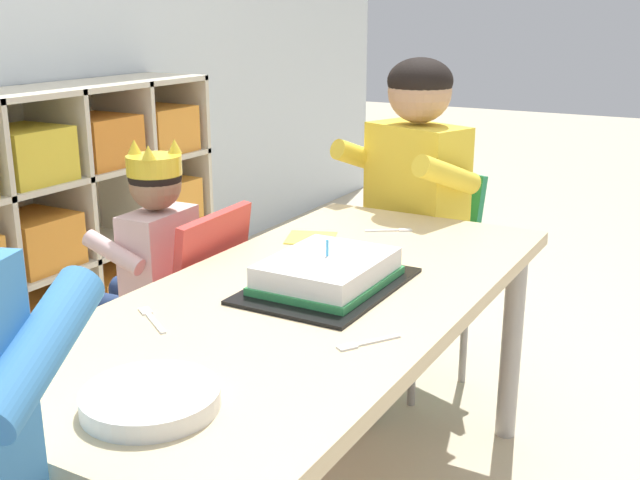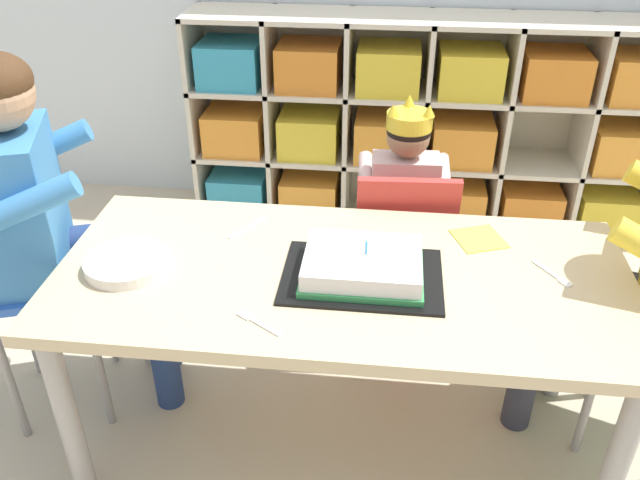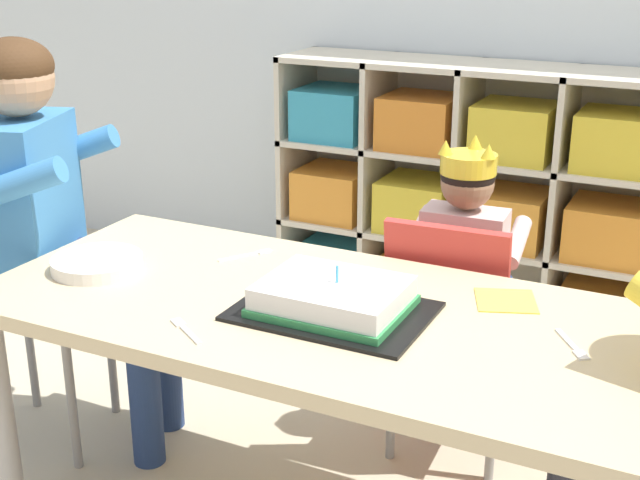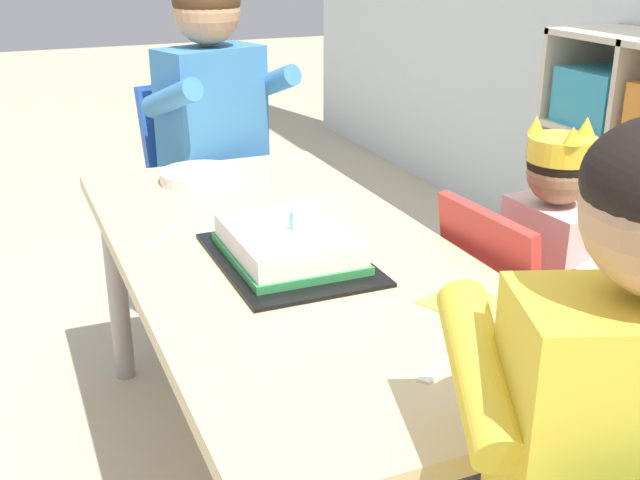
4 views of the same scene
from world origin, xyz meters
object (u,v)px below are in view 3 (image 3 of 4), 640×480
Objects in this scene: adult_helper_seated at (53,202)px; paper_plate_stack at (97,263)px; child_with_crown at (467,256)px; birthday_cake_on_tray at (333,300)px; fork_at_table_front_edge at (185,329)px; fork_scattered_mid_table at (573,346)px; activity_table at (315,336)px; fork_by_napkin at (249,255)px; classroom_chair_adult_side at (18,272)px; classroom_chair_blue at (453,317)px.

adult_helper_seated reaches higher than paper_plate_stack.
paper_plate_stack is at bearing 39.05° from child_with_crown.
child_with_crown is at bearing -81.57° from adult_helper_seated.
birthday_cake_on_tray is at bearing 77.29° from child_with_crown.
child_with_crown is at bearing 101.37° from fork_at_table_front_edge.
fork_scattered_mid_table is at bearing 121.05° from child_with_crown.
birthday_cake_on_tray is 1.88× the size of paper_plate_stack.
fork_by_napkin is at bearing 145.10° from activity_table.
adult_helper_seated reaches higher than fork_scattered_mid_table.
fork_by_napkin is at bearing -98.99° from adult_helper_seated.
child_with_crown is at bearing 80.49° from birthday_cake_on_tray.
fork_by_napkin is (-0.32, 0.21, -0.03)m from birthday_cake_on_tray.
classroom_chair_adult_side is 0.71× the size of adult_helper_seated.
classroom_chair_blue is 6.05× the size of fork_at_table_front_edge.
activity_table is 0.81m from adult_helper_seated.
activity_table is 6.89× the size of paper_plate_stack.
adult_helper_seated is (-0.95, -0.37, 0.28)m from classroom_chair_blue.
birthday_cake_on_tray is at bearing -113.60° from classroom_chair_adult_side.
paper_plate_stack is 1.66× the size of fork_by_napkin.
fork_by_napkin is 1.11× the size of fork_scattered_mid_table.
classroom_chair_blue is at bearing 77.69° from birthday_cake_on_tray.
activity_table is at bearing 84.81° from fork_at_table_front_edge.
classroom_chair_adult_side is 2.00× the size of birthday_cake_on_tray.
paper_plate_stack is (-0.54, -0.04, 0.09)m from activity_table.
birthday_cake_on_tray reaches higher than classroom_chair_blue.
child_with_crown is 0.58m from fork_by_napkin.
classroom_chair_blue reaches higher than paper_plate_stack.
classroom_chair_blue is at bearing 89.72° from child_with_crown.
activity_table is 0.53m from fork_scattered_mid_table.
birthday_cake_on_tray is at bearing -20.61° from activity_table.
fork_scattered_mid_table and fork_at_table_front_edge have the same top height.
classroom_chair_blue is 0.79m from fork_at_table_front_edge.
child_with_crown is at bearing -82.42° from classroom_chair_adult_side.
birthday_cake_on_tray reaches higher than fork_scattered_mid_table.
fork_at_table_front_edge is (0.62, -0.32, -0.09)m from adult_helper_seated.
child_with_crown is 7.53× the size of fork_at_table_front_edge.
fork_scattered_mid_table is (0.52, 0.04, 0.07)m from activity_table.
classroom_chair_adult_side reaches higher than activity_table.
fork_scattered_mid_table is (1.42, -0.02, 0.11)m from classroom_chair_adult_side.
classroom_chair_blue reaches higher than activity_table.
classroom_chair_blue is 3.29× the size of paper_plate_stack.
adult_helper_seated is 0.85m from birthday_cake_on_tray.
child_with_crown is at bearing -90.28° from classroom_chair_blue.
classroom_chair_blue is 0.89m from paper_plate_stack.
fork_at_table_front_edge is at bearing -138.39° from birthday_cake_on_tray.
fork_scattered_mid_table is (1.06, 0.08, -0.01)m from paper_plate_stack.
fork_scattered_mid_table is at bearing 4.62° from activity_table.
classroom_chair_blue reaches higher than fork_at_table_front_edge.
adult_helper_seated is 9.66× the size of fork_scattered_mid_table.
fork_by_napkin is (0.63, 0.13, 0.11)m from classroom_chair_adult_side.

